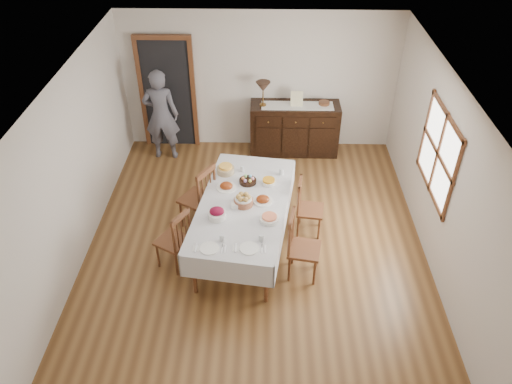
{
  "coord_description": "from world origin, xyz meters",
  "views": [
    {
      "loc": [
        0.13,
        -5.5,
        5.14
      ],
      "look_at": [
        0.0,
        0.1,
        0.95
      ],
      "focal_mm": 35.0,
      "sensor_mm": 36.0,
      "label": 1
    }
  ],
  "objects_px": {
    "dining_table": "(244,208)",
    "person": "(161,112)",
    "chair_right_far": "(307,207)",
    "sideboard": "(294,128)",
    "chair_left_far": "(200,197)",
    "chair_left_near": "(175,239)",
    "chair_right_near": "(301,246)",
    "table_lamp": "(263,87)"
  },
  "relations": [
    {
      "from": "person",
      "to": "chair_right_near",
      "type": "bearing_deg",
      "value": 128.46
    },
    {
      "from": "sideboard",
      "to": "table_lamp",
      "type": "bearing_deg",
      "value": -175.98
    },
    {
      "from": "table_lamp",
      "to": "chair_right_near",
      "type": "bearing_deg",
      "value": -80.2
    },
    {
      "from": "chair_left_near",
      "to": "chair_left_far",
      "type": "relative_size",
      "value": 0.88
    },
    {
      "from": "dining_table",
      "to": "chair_left_near",
      "type": "bearing_deg",
      "value": -147.19
    },
    {
      "from": "chair_left_far",
      "to": "chair_right_far",
      "type": "relative_size",
      "value": 1.18
    },
    {
      "from": "dining_table",
      "to": "person",
      "type": "height_order",
      "value": "person"
    },
    {
      "from": "chair_left_far",
      "to": "dining_table",
      "type": "bearing_deg",
      "value": 87.17
    },
    {
      "from": "dining_table",
      "to": "chair_right_near",
      "type": "bearing_deg",
      "value": -26.48
    },
    {
      "from": "person",
      "to": "chair_left_far",
      "type": "bearing_deg",
      "value": 114.34
    },
    {
      "from": "chair_left_far",
      "to": "table_lamp",
      "type": "height_order",
      "value": "table_lamp"
    },
    {
      "from": "chair_right_near",
      "to": "chair_right_far",
      "type": "xyz_separation_m",
      "value": [
        0.14,
        0.9,
        -0.05
      ]
    },
    {
      "from": "chair_right_far",
      "to": "person",
      "type": "distance_m",
      "value": 3.33
    },
    {
      "from": "chair_left_far",
      "to": "person",
      "type": "distance_m",
      "value": 2.23
    },
    {
      "from": "chair_left_far",
      "to": "chair_left_near",
      "type": "bearing_deg",
      "value": 15.3
    },
    {
      "from": "chair_right_far",
      "to": "table_lamp",
      "type": "distance_m",
      "value": 2.55
    },
    {
      "from": "person",
      "to": "sideboard",
      "type": "bearing_deg",
      "value": -174.61
    },
    {
      "from": "chair_left_far",
      "to": "chair_right_far",
      "type": "bearing_deg",
      "value": 117.03
    },
    {
      "from": "chair_left_far",
      "to": "chair_right_near",
      "type": "distance_m",
      "value": 1.79
    },
    {
      "from": "chair_left_near",
      "to": "person",
      "type": "xyz_separation_m",
      "value": [
        -0.66,
        2.89,
        0.43
      ]
    },
    {
      "from": "dining_table",
      "to": "person",
      "type": "bearing_deg",
      "value": 131.15
    },
    {
      "from": "chair_right_far",
      "to": "chair_left_far",
      "type": "bearing_deg",
      "value": 94.3
    },
    {
      "from": "chair_left_near",
      "to": "chair_right_near",
      "type": "distance_m",
      "value": 1.73
    },
    {
      "from": "dining_table",
      "to": "sideboard",
      "type": "bearing_deg",
      "value": 81.06
    },
    {
      "from": "chair_right_near",
      "to": "dining_table",
      "type": "bearing_deg",
      "value": 65.36
    },
    {
      "from": "chair_right_far",
      "to": "table_lamp",
      "type": "bearing_deg",
      "value": 24.77
    },
    {
      "from": "person",
      "to": "dining_table",
      "type": "bearing_deg",
      "value": 123.0
    },
    {
      "from": "dining_table",
      "to": "chair_left_far",
      "type": "relative_size",
      "value": 2.3
    },
    {
      "from": "sideboard",
      "to": "table_lamp",
      "type": "distance_m",
      "value": 1.03
    },
    {
      "from": "chair_right_far",
      "to": "chair_right_near",
      "type": "bearing_deg",
      "value": 178.89
    },
    {
      "from": "chair_right_far",
      "to": "sideboard",
      "type": "xyz_separation_m",
      "value": [
        -0.1,
        2.34,
        0.02
      ]
    },
    {
      "from": "dining_table",
      "to": "person",
      "type": "relative_size",
      "value": 1.37
    },
    {
      "from": "person",
      "to": "table_lamp",
      "type": "xyz_separation_m",
      "value": [
        1.84,
        0.18,
        0.41
      ]
    },
    {
      "from": "chair_left_near",
      "to": "sideboard",
      "type": "relative_size",
      "value": 0.6
    },
    {
      "from": "sideboard",
      "to": "person",
      "type": "xyz_separation_m",
      "value": [
        -2.43,
        -0.23,
        0.43
      ]
    },
    {
      "from": "sideboard",
      "to": "chair_right_near",
      "type": "bearing_deg",
      "value": -90.72
    },
    {
      "from": "chair_left_near",
      "to": "person",
      "type": "bearing_deg",
      "value": -137.93
    },
    {
      "from": "chair_right_far",
      "to": "sideboard",
      "type": "height_order",
      "value": "sideboard"
    },
    {
      "from": "chair_right_near",
      "to": "chair_right_far",
      "type": "relative_size",
      "value": 1.1
    },
    {
      "from": "chair_right_near",
      "to": "sideboard",
      "type": "bearing_deg",
      "value": 9.35
    },
    {
      "from": "chair_right_near",
      "to": "sideboard",
      "type": "distance_m",
      "value": 3.24
    },
    {
      "from": "chair_left_far",
      "to": "person",
      "type": "height_order",
      "value": "person"
    }
  ]
}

